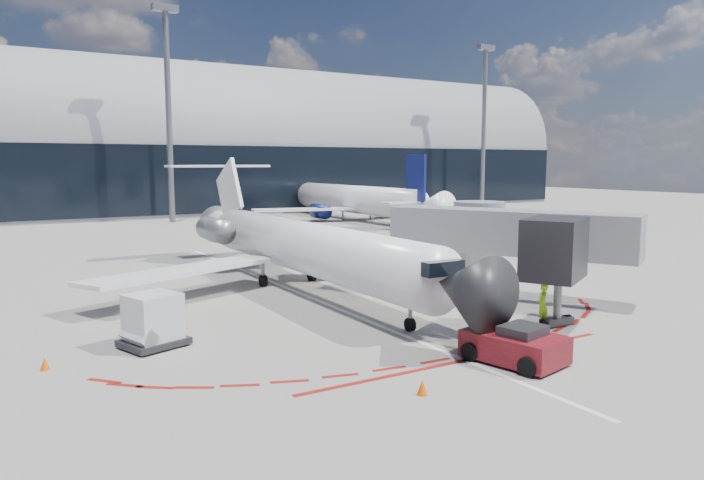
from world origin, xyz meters
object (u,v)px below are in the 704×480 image
regional_jet (298,245)px  ramp_worker (542,305)px  pushback_tug (515,345)px  uld_container (153,321)px

regional_jet → ramp_worker: size_ratio=15.87×
pushback_tug → uld_container: bearing=128.6°
regional_jet → ramp_worker: (5.66, -13.27, -1.58)m
pushback_tug → uld_container: size_ratio=2.03×
ramp_worker → uld_container: (-15.73, 5.51, 0.10)m
regional_jet → uld_container: (-10.07, -7.76, -1.48)m
pushback_tug → uld_container: 13.91m
regional_jet → pushback_tug: 16.56m
pushback_tug → ramp_worker: bearing=20.2°
regional_jet → ramp_worker: 14.51m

